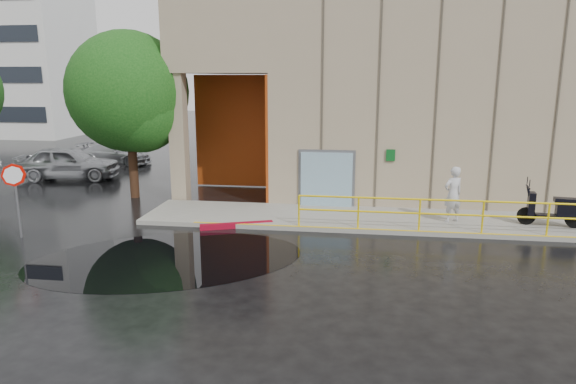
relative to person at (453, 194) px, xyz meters
name	(u,v)px	position (x,y,z in m)	size (l,w,h in m)	color
ground	(304,265)	(-4.48, -4.33, -1.08)	(120.00, 120.00, 0.00)	black
sidewalk	(435,222)	(-0.48, 0.17, -1.01)	(20.00, 3.00, 0.15)	gray
building	(446,92)	(0.62, 6.65, 3.12)	(20.00, 10.17, 8.00)	tan
guardrail	(451,215)	(-0.23, -1.18, -0.40)	(9.56, 0.06, 1.03)	yellow
distant_building	(7,44)	(-32.48, 23.64, 6.42)	(12.00, 8.08, 15.00)	silver
person	(453,194)	(0.00, 0.00, 0.00)	(0.68, 0.45, 1.86)	silver
scooter	(553,200)	(3.09, -0.12, -0.05)	(2.02, 0.92, 1.53)	black
stop_sign	(15,183)	(-13.42, -3.17, 0.64)	(0.52, 0.52, 2.33)	slate
red_curb	(237,225)	(-7.04, -1.23, -0.99)	(2.40, 0.18, 0.18)	maroon
puddle	(168,259)	(-8.23, -4.35, -1.08)	(7.44, 4.58, 0.01)	black
car_a	(68,163)	(-17.02, 5.66, -0.27)	(1.91, 4.75, 1.62)	#AAACB2
car_c	(115,153)	(-16.86, 10.23, -0.49)	(1.66, 4.09, 1.19)	#ACAFB4
tree_near	(131,96)	(-12.09, 2.45, 3.02)	(4.75, 4.75, 6.67)	black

